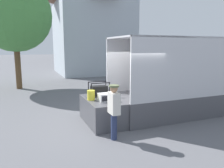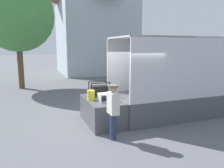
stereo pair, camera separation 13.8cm
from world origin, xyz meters
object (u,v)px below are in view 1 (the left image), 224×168
Objects in this scene: orange_bucket at (91,95)px; street_tree at (14,15)px; microwave at (106,97)px; worker_person at (114,107)px; portable_generator at (100,91)px; box_truck at (206,87)px.

street_tree is (-2.50, 8.23, 3.63)m from orange_bucket.
worker_person is at bearing -99.02° from microwave.
street_tree is at bearing 105.74° from worker_person.
portable_generator is 0.67m from orange_bucket.
portable_generator is 0.11× the size of street_tree.
microwave is 0.82m from portable_generator.
box_truck is 1.01× the size of street_tree.
orange_bucket is 0.21× the size of worker_person.
box_truck reaches higher than microwave.
box_truck is at bearing -0.02° from orange_bucket.
box_truck is 4.34× the size of worker_person.
street_tree is (-2.93, 8.56, 3.66)m from microwave.
microwave is (-4.71, -0.33, 0.01)m from box_truck.
microwave is at bearing -175.96° from box_truck.
microwave is 0.31× the size of worker_person.
box_truck is at bearing -47.14° from street_tree.
microwave is at bearing -37.90° from orange_bucket.
street_tree is at bearing 132.86° from box_truck.
microwave is at bearing -71.13° from street_tree.
portable_generator is at bearing 174.14° from box_truck.
orange_bucket is at bearing -73.12° from street_tree.
worker_person is (-0.22, -1.98, -0.09)m from portable_generator.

